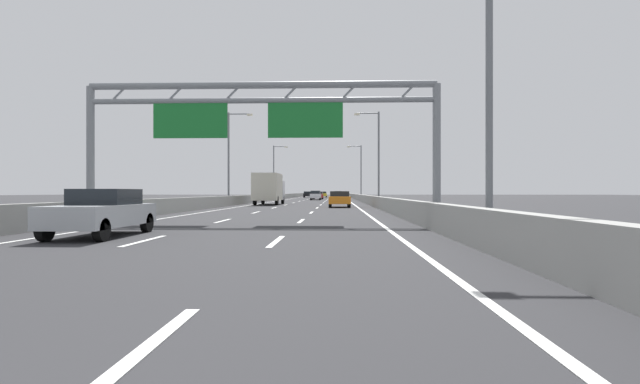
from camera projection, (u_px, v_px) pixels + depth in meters
name	position (u px, v px, depth m)	size (l,w,h in m)	color
ground_plane	(320.00, 198.00, 100.43)	(260.00, 260.00, 0.00)	#2D2D30
lane_dash_left_1	(145.00, 241.00, 13.04)	(0.16, 3.00, 0.01)	white
lane_dash_left_2	(223.00, 221.00, 22.04)	(0.16, 3.00, 0.01)	white
lane_dash_left_3	(256.00, 212.00, 31.03)	(0.16, 3.00, 0.01)	white
lane_dash_left_4	(274.00, 208.00, 40.03)	(0.16, 3.00, 0.01)	white
lane_dash_left_5	(286.00, 205.00, 49.02)	(0.16, 3.00, 0.01)	white
lane_dash_left_6	(294.00, 203.00, 58.02)	(0.16, 3.00, 0.01)	white
lane_dash_left_7	(299.00, 201.00, 67.01)	(0.16, 3.00, 0.01)	white
lane_dash_left_8	(304.00, 200.00, 76.01)	(0.16, 3.00, 0.01)	white
lane_dash_left_9	(307.00, 199.00, 85.00)	(0.16, 3.00, 0.01)	white
lane_dash_left_10	(310.00, 199.00, 94.00)	(0.16, 3.00, 0.01)	white
lane_dash_left_11	(312.00, 198.00, 102.99)	(0.16, 3.00, 0.01)	white
lane_dash_left_12	(314.00, 198.00, 111.98)	(0.16, 3.00, 0.01)	white
lane_dash_left_13	(316.00, 197.00, 120.98)	(0.16, 3.00, 0.01)	white
lane_dash_left_14	(317.00, 197.00, 129.97)	(0.16, 3.00, 0.01)	white
lane_dash_left_15	(319.00, 196.00, 138.97)	(0.16, 3.00, 0.01)	white
lane_dash_left_16	(320.00, 196.00, 147.96)	(0.16, 3.00, 0.01)	white
lane_dash_left_17	(321.00, 196.00, 156.96)	(0.16, 3.00, 0.01)	white
lane_dash_right_0	(138.00, 355.00, 3.93)	(0.16, 3.00, 0.01)	white
lane_dash_right_1	(276.00, 241.00, 12.92)	(0.16, 3.00, 0.01)	white
lane_dash_right_2	(301.00, 221.00, 21.91)	(0.16, 3.00, 0.01)	white
lane_dash_right_3	(311.00, 213.00, 30.91)	(0.16, 3.00, 0.01)	white
lane_dash_right_4	(317.00, 208.00, 39.90)	(0.16, 3.00, 0.01)	white
lane_dash_right_5	(321.00, 205.00, 48.90)	(0.16, 3.00, 0.01)	white
lane_dash_right_6	(323.00, 203.00, 57.89)	(0.16, 3.00, 0.01)	white
lane_dash_right_7	(325.00, 201.00, 66.89)	(0.16, 3.00, 0.01)	white
lane_dash_right_8	(326.00, 200.00, 75.88)	(0.16, 3.00, 0.01)	white
lane_dash_right_9	(328.00, 199.00, 84.88)	(0.16, 3.00, 0.01)	white
lane_dash_right_10	(328.00, 199.00, 93.87)	(0.16, 3.00, 0.01)	white
lane_dash_right_11	(329.00, 198.00, 102.86)	(0.16, 3.00, 0.01)	white
lane_dash_right_12	(330.00, 198.00, 111.86)	(0.16, 3.00, 0.01)	white
lane_dash_right_13	(330.00, 197.00, 120.85)	(0.16, 3.00, 0.01)	white
lane_dash_right_14	(331.00, 197.00, 129.85)	(0.16, 3.00, 0.01)	white
lane_dash_right_15	(331.00, 196.00, 138.84)	(0.16, 3.00, 0.01)	white
lane_dash_right_16	(331.00, 196.00, 147.84)	(0.16, 3.00, 0.01)	white
lane_dash_right_17	(332.00, 196.00, 156.83)	(0.16, 3.00, 0.01)	white
edge_line_left	(290.00, 199.00, 88.62)	(0.16, 176.00, 0.01)	white
edge_line_right	(347.00, 199.00, 88.25)	(0.16, 176.00, 0.01)	white
barrier_left	(292.00, 196.00, 110.66)	(0.45, 220.00, 0.95)	#9E9E99
barrier_right	(352.00, 196.00, 110.18)	(0.45, 220.00, 0.95)	#9E9E99
sign_gantry	(258.00, 116.00, 21.83)	(16.20, 0.36, 6.36)	gray
streetlamp_right_near	(481.00, 47.00, 13.44)	(2.58, 0.28, 9.50)	slate
streetlamp_left_mid	(231.00, 152.00, 49.31)	(2.58, 0.28, 9.50)	slate
streetlamp_right_mid	(376.00, 152.00, 48.79)	(2.58, 0.28, 9.50)	slate
streetlamp_left_far	(275.00, 169.00, 84.67)	(2.58, 0.28, 9.50)	slate
streetlamp_right_far	(360.00, 169.00, 84.15)	(2.58, 0.28, 9.50)	slate
red_car	(318.00, 195.00, 86.75)	(1.80, 4.58, 1.37)	red
black_car	(308.00, 194.00, 114.07)	(1.85, 4.60, 1.43)	black
green_car	(338.00, 194.00, 103.77)	(1.72, 4.40, 1.50)	#1E7A38
white_car	(316.00, 195.00, 78.93)	(1.70, 4.51, 1.53)	silver
silver_car	(102.00, 212.00, 14.45)	(1.77, 4.17, 1.43)	#A8ADB2
yellow_car	(323.00, 194.00, 114.70)	(1.90, 4.45, 1.42)	yellow
orange_car	(340.00, 199.00, 41.78)	(1.85, 4.15, 1.39)	orange
box_truck	(269.00, 188.00, 50.13)	(2.49, 7.63, 3.21)	silver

